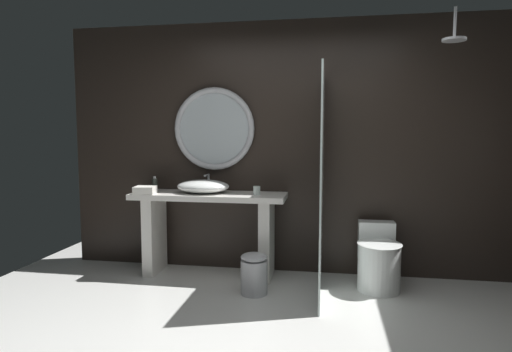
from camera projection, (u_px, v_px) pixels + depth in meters
back_wall_panel at (291, 148)px, 4.46m from camera, size 4.80×0.10×2.60m
vanity_counter at (209, 222)px, 4.36m from camera, size 1.57×0.48×0.85m
vessel_sink at (203, 186)px, 4.35m from camera, size 0.53×0.44×0.18m
tumbler_cup at (257, 190)px, 4.22m from camera, size 0.07×0.07×0.09m
soap_dispenser at (155, 185)px, 4.43m from camera, size 0.05×0.05×0.16m
round_wall_mirror at (214, 129)px, 4.49m from camera, size 0.87×0.06×0.87m
shower_glass_panel at (322, 183)px, 3.84m from camera, size 0.02×1.11×2.01m
rain_shower_head at (454, 37)px, 3.56m from camera, size 0.19×0.19×0.28m
toilet at (378, 260)px, 4.01m from camera, size 0.41×0.58×0.60m
waste_bin at (254, 273)px, 3.87m from camera, size 0.24×0.24×0.38m
folded_hand_towel at (145, 190)px, 4.29m from camera, size 0.23×0.22×0.08m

